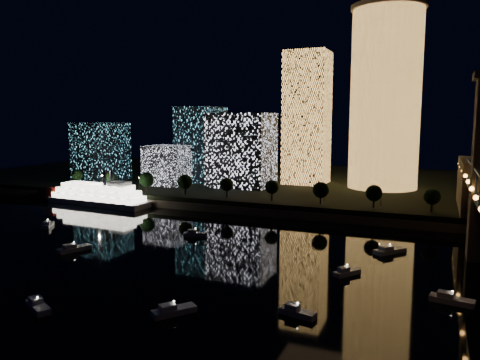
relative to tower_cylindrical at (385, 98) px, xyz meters
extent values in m
plane|color=black|center=(-27.17, -142.28, -47.40)|extent=(520.00, 520.00, 0.00)
cube|color=black|center=(-27.17, 17.72, -44.90)|extent=(420.00, 160.00, 5.00)
cube|color=#6B5E4C|center=(-27.17, -60.28, -45.90)|extent=(420.00, 6.00, 3.00)
cylinder|color=#EFA74C|center=(0.00, 0.00, -1.13)|extent=(32.00, 32.00, 82.55)
cylinder|color=#6B5E4C|center=(0.00, 0.00, 41.15)|extent=(34.00, 34.00, 2.00)
cube|color=#EFA74C|center=(-37.89, 2.02, -9.27)|extent=(20.83, 20.83, 66.27)
cube|color=white|center=(-64.51, -20.41, -24.55)|extent=(29.01, 24.55, 35.71)
cube|color=#52C0E0|center=(-92.31, -9.78, -22.84)|extent=(19.57, 25.44, 39.13)
cube|color=white|center=(-100.80, -30.29, -32.58)|extent=(19.65, 17.87, 19.65)
cube|color=#52C0E0|center=(-143.64, -28.02, -27.04)|extent=(21.94, 24.13, 30.72)
cube|color=#6B5E4C|center=(37.83, -42.28, -35.90)|extent=(12.00, 40.00, 23.00)
cube|color=navy|center=(32.83, -106.28, -25.90)|extent=(0.50, 0.50, 7.00)
cube|color=navy|center=(32.83, -82.28, -25.90)|extent=(0.50, 0.50, 7.00)
sphere|color=orange|center=(32.33, -97.28, -27.60)|extent=(1.20, 1.20, 1.20)
sphere|color=orange|center=(32.33, -52.28, -27.60)|extent=(1.20, 1.20, 1.20)
cube|color=silver|center=(-113.84, -67.66, -46.16)|extent=(50.50, 14.58, 2.49)
cube|color=white|center=(-113.84, -67.66, -43.77)|extent=(46.29, 13.27, 2.29)
cube|color=white|center=(-113.84, -67.66, -41.48)|extent=(42.08, 11.97, 2.29)
cube|color=white|center=(-113.84, -67.66, -39.19)|extent=(35.79, 10.54, 2.29)
cube|color=silver|center=(-101.40, -68.45, -37.22)|extent=(8.69, 6.75, 1.87)
cylinder|color=black|center=(-107.75, -70.13, -34.93)|extent=(1.45, 1.45, 6.23)
cylinder|color=black|center=(-107.49, -65.98, -34.93)|extent=(1.45, 1.45, 6.23)
cylinder|color=maroon|center=(-138.73, -66.07, -44.29)|extent=(7.85, 9.80, 7.27)
cube|color=silver|center=(27.90, -129.16, -46.80)|extent=(9.04, 4.21, 1.20)
cube|color=silver|center=(26.61, -128.94, -45.70)|extent=(3.38, 2.74, 1.00)
sphere|color=white|center=(27.90, -129.16, -44.80)|extent=(0.36, 0.36, 0.36)
cube|color=silver|center=(-71.61, -129.12, -46.80)|extent=(6.29, 9.80, 1.20)
cube|color=silver|center=(-72.14, -130.42, -45.70)|extent=(3.48, 3.95, 1.00)
sphere|color=white|center=(-71.61, -129.12, -44.80)|extent=(0.36, 0.36, 0.36)
cube|color=silver|center=(4.75, -119.86, -46.80)|extent=(6.08, 7.20, 1.20)
cube|color=silver|center=(4.12, -120.73, -45.70)|extent=(2.99, 3.14, 1.00)
sphere|color=white|center=(4.75, -119.86, -44.80)|extent=(0.36, 0.36, 0.36)
cube|color=silver|center=(12.62, -95.94, -46.80)|extent=(8.74, 9.61, 1.20)
cube|color=silver|center=(11.67, -97.08, -45.70)|extent=(4.18, 4.30, 1.00)
sphere|color=white|center=(12.62, -95.94, -44.80)|extent=(0.36, 0.36, 0.36)
cube|color=silver|center=(-101.85, -108.84, -46.80)|extent=(5.98, 7.84, 1.20)
cube|color=silver|center=(-101.27, -109.83, -45.70)|extent=(3.07, 3.32, 1.00)
sphere|color=white|center=(-101.85, -108.84, -44.80)|extent=(0.36, 0.36, 0.36)
cube|color=silver|center=(-47.42, -100.45, -46.80)|extent=(8.01, 5.07, 1.20)
cube|color=silver|center=(-48.49, -100.87, -45.70)|extent=(3.22, 2.83, 1.00)
sphere|color=white|center=(-47.42, -100.45, -44.80)|extent=(0.36, 0.36, 0.36)
cube|color=silver|center=(-48.39, -164.91, -46.80)|extent=(8.53, 6.10, 1.20)
cube|color=silver|center=(-49.49, -164.35, -45.70)|extent=(3.54, 3.22, 1.00)
sphere|color=white|center=(-48.39, -164.91, -44.80)|extent=(0.36, 0.36, 0.36)
cube|color=silver|center=(0.17, -147.61, -46.80)|extent=(7.62, 3.84, 1.20)
cube|color=silver|center=(-0.90, -147.38, -45.70)|extent=(2.90, 2.40, 1.00)
sphere|color=white|center=(0.17, -147.61, -44.80)|extent=(0.36, 0.36, 0.36)
cube|color=silver|center=(-22.28, -156.12, -46.80)|extent=(7.46, 8.59, 1.20)
cube|color=silver|center=(-23.07, -157.16, -45.70)|extent=(3.63, 3.78, 1.00)
sphere|color=white|center=(-22.28, -156.12, -44.80)|extent=(0.36, 0.36, 0.36)
cylinder|color=black|center=(-137.17, -54.28, -40.40)|extent=(0.70, 0.70, 4.00)
sphere|color=black|center=(-137.17, -54.28, -36.90)|extent=(5.36, 5.36, 5.36)
cylinder|color=black|center=(-117.17, -54.28, -40.40)|extent=(0.70, 0.70, 4.00)
sphere|color=black|center=(-117.17, -54.28, -36.90)|extent=(5.25, 5.25, 5.25)
cylinder|color=black|center=(-97.17, -54.28, -40.40)|extent=(0.70, 0.70, 4.00)
sphere|color=black|center=(-97.17, -54.28, -36.90)|extent=(6.83, 6.83, 6.83)
cylinder|color=black|center=(-77.17, -54.28, -40.40)|extent=(0.70, 0.70, 4.00)
sphere|color=black|center=(-77.17, -54.28, -36.90)|extent=(6.38, 6.38, 6.38)
cylinder|color=black|center=(-57.17, -54.28, -40.40)|extent=(0.70, 0.70, 4.00)
sphere|color=black|center=(-57.17, -54.28, -36.90)|extent=(5.62, 5.62, 5.62)
cylinder|color=black|center=(-37.17, -54.28, -40.40)|extent=(0.70, 0.70, 4.00)
sphere|color=black|center=(-37.17, -54.28, -36.90)|extent=(5.59, 5.59, 5.59)
cylinder|color=black|center=(-17.17, -54.28, -40.40)|extent=(0.70, 0.70, 4.00)
sphere|color=black|center=(-17.17, -54.28, -36.90)|extent=(6.31, 6.31, 6.31)
cylinder|color=black|center=(2.83, -54.28, -40.40)|extent=(0.70, 0.70, 4.00)
sphere|color=black|center=(2.83, -54.28, -36.90)|extent=(6.14, 6.14, 6.14)
cylinder|color=black|center=(22.83, -54.28, -40.40)|extent=(0.70, 0.70, 4.00)
sphere|color=black|center=(22.83, -54.28, -36.90)|extent=(5.80, 5.80, 5.80)
cylinder|color=black|center=(-127.17, -48.28, -39.90)|extent=(0.24, 0.24, 5.00)
sphere|color=#FFCC7F|center=(-127.17, -48.28, -37.10)|extent=(0.70, 0.70, 0.70)
cylinder|color=black|center=(-105.17, -48.28, -39.90)|extent=(0.24, 0.24, 5.00)
sphere|color=#FFCC7F|center=(-105.17, -48.28, -37.10)|extent=(0.70, 0.70, 0.70)
cylinder|color=black|center=(-83.17, -48.28, -39.90)|extent=(0.24, 0.24, 5.00)
sphere|color=#FFCC7F|center=(-83.17, -48.28, -37.10)|extent=(0.70, 0.70, 0.70)
cylinder|color=black|center=(-61.17, -48.28, -39.90)|extent=(0.24, 0.24, 5.00)
sphere|color=#FFCC7F|center=(-61.17, -48.28, -37.10)|extent=(0.70, 0.70, 0.70)
cylinder|color=black|center=(-39.17, -48.28, -39.90)|extent=(0.24, 0.24, 5.00)
sphere|color=#FFCC7F|center=(-39.17, -48.28, -37.10)|extent=(0.70, 0.70, 0.70)
cylinder|color=black|center=(-17.17, -48.28, -39.90)|extent=(0.24, 0.24, 5.00)
sphere|color=#FFCC7F|center=(-17.17, -48.28, -37.10)|extent=(0.70, 0.70, 0.70)
cylinder|color=black|center=(4.83, -48.28, -39.90)|extent=(0.24, 0.24, 5.00)
sphere|color=#FFCC7F|center=(4.83, -48.28, -37.10)|extent=(0.70, 0.70, 0.70)
camera|label=1|loc=(23.33, -231.39, -9.57)|focal=35.00mm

